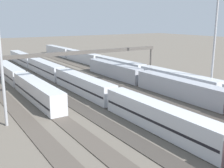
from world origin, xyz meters
TOP-DOWN VIEW (x-y plane):
  - ground_plane at (0.00, 0.00)m, footprint 400.00×400.00m
  - track_bed_0 at (0.00, -17.50)m, footprint 140.00×2.80m
  - track_bed_1 at (0.00, -12.50)m, footprint 140.00×2.80m
  - track_bed_2 at (0.00, -7.50)m, footprint 140.00×2.80m
  - track_bed_3 at (0.00, -2.50)m, footprint 140.00×2.80m
  - track_bed_4 at (0.00, 2.50)m, footprint 140.00×2.80m
  - track_bed_5 at (0.00, 7.50)m, footprint 140.00×2.80m
  - track_bed_6 at (0.00, 12.50)m, footprint 140.00×2.80m
  - track_bed_7 at (0.00, 17.50)m, footprint 140.00×2.80m
  - train_on_track_4 at (0.19, 2.50)m, footprint 114.80×3.06m
  - train_on_track_6 at (22.07, 12.50)m, footprint 71.40×3.06m
  - train_on_track_0 at (3.40, -17.50)m, footprint 139.00×3.00m
  - train_on_track_1 at (-13.87, -12.50)m, footprint 66.40×3.00m
  - signal_gantry at (1.94, 0.00)m, footprint 0.70×40.00m

SIDE VIEW (x-z plane):
  - ground_plane at x=0.00m, z-range 0.00..0.00m
  - track_bed_0 at x=0.00m, z-range 0.00..0.12m
  - track_bed_1 at x=0.00m, z-range 0.00..0.12m
  - track_bed_2 at x=0.00m, z-range 0.00..0.12m
  - track_bed_3 at x=0.00m, z-range 0.00..0.12m
  - track_bed_4 at x=0.00m, z-range 0.00..0.12m
  - track_bed_5 at x=0.00m, z-range 0.00..0.12m
  - track_bed_6 at x=0.00m, z-range 0.00..0.12m
  - track_bed_7 at x=0.00m, z-range 0.00..0.12m
  - train_on_track_6 at x=22.07m, z-range 0.09..3.89m
  - train_on_track_4 at x=0.19m, z-range -0.14..4.26m
  - train_on_track_0 at x=3.40m, z-range -0.13..4.27m
  - train_on_track_1 at x=-13.87m, z-range -0.09..4.31m
  - signal_gantry at x=1.94m, z-range 3.33..12.13m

